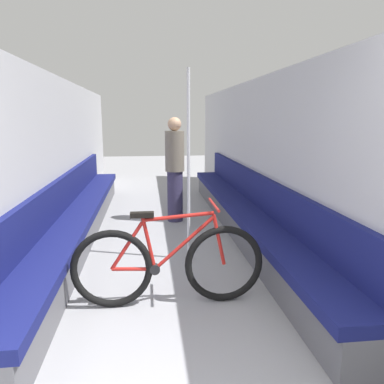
# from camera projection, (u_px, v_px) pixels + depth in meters

# --- Properties ---
(wall_left) EXTENTS (0.10, 10.57, 2.18)m
(wall_left) POSITION_uv_depth(u_px,v_px,m) (49.00, 162.00, 4.63)
(wall_left) COLOR #B2B2B7
(wall_left) RESTS_ON ground
(wall_right) EXTENTS (0.10, 10.57, 2.18)m
(wall_right) POSITION_uv_depth(u_px,v_px,m) (269.00, 159.00, 4.95)
(wall_right) COLOR #B2B2B7
(wall_right) RESTS_ON ground
(bench_seat_row_left) EXTENTS (0.46, 6.30, 0.86)m
(bench_seat_row_left) POSITION_uv_depth(u_px,v_px,m) (77.00, 219.00, 5.04)
(bench_seat_row_left) COLOR #5B5B60
(bench_seat_row_left) RESTS_ON ground
(bench_seat_row_right) EXTENTS (0.46, 6.30, 0.86)m
(bench_seat_row_right) POSITION_uv_depth(u_px,v_px,m) (244.00, 214.00, 5.31)
(bench_seat_row_right) COLOR #5B5B60
(bench_seat_row_right) RESTS_ON ground
(bicycle) EXTENTS (1.69, 0.46, 0.91)m
(bicycle) POSITION_uv_depth(u_px,v_px,m) (169.00, 265.00, 3.27)
(bicycle) COLOR black
(bicycle) RESTS_ON ground
(grab_pole_near) EXTENTS (0.08, 0.08, 2.16)m
(grab_pole_near) POSITION_uv_depth(u_px,v_px,m) (189.00, 170.00, 4.20)
(grab_pole_near) COLOR gray
(grab_pole_near) RESTS_ON ground
(passenger_standing) EXTENTS (0.30, 0.30, 1.64)m
(passenger_standing) POSITION_uv_depth(u_px,v_px,m) (175.00, 169.00, 5.86)
(passenger_standing) COLOR #332D4C
(passenger_standing) RESTS_ON ground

